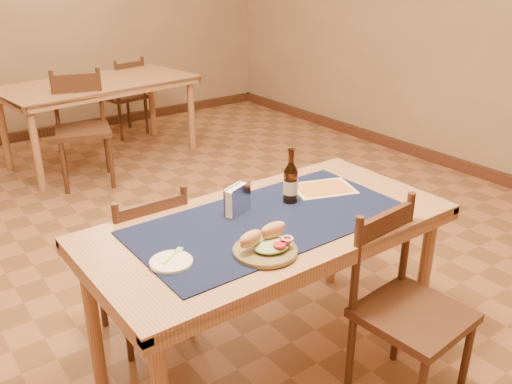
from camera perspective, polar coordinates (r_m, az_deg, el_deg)
room at (r=2.81m, az=-8.88°, el=15.04°), size 6.04×7.04×2.84m
main_table at (r=2.39m, az=1.44°, el=-4.78°), size 1.60×0.80×0.75m
placemat at (r=2.35m, az=1.46°, el=-2.95°), size 1.20×0.60×0.01m
baseboard at (r=3.28m, az=-7.41°, el=-8.94°), size 6.00×7.00×0.10m
back_table at (r=5.31m, az=-16.25°, el=10.25°), size 1.82×1.06×0.75m
chair_main_far at (r=2.72m, az=-11.67°, el=-7.09°), size 0.39×0.39×0.84m
chair_main_near at (r=2.40m, az=15.49°, el=-11.52°), size 0.44×0.44×0.88m
chair_back_near at (r=4.81m, az=-17.83°, el=6.56°), size 0.54×0.54×0.94m
chair_back_far at (r=6.06m, az=-13.65°, el=9.84°), size 0.45×0.45×0.84m
sandwich_plate at (r=2.09m, az=1.07°, el=-5.66°), size 0.25×0.25×0.10m
side_plate at (r=2.05m, az=-8.92°, el=-7.25°), size 0.16×0.16×0.01m
fork at (r=2.08m, az=-8.62°, el=-6.49°), size 0.12×0.08×0.00m
beer_bottle at (r=2.48m, az=3.66°, el=0.98°), size 0.07×0.07×0.26m
napkin_holder at (r=2.38m, az=-1.97°, el=-0.86°), size 0.16×0.10×0.13m
menu_card at (r=2.67m, az=7.10°, el=0.38°), size 0.34×0.30×0.01m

